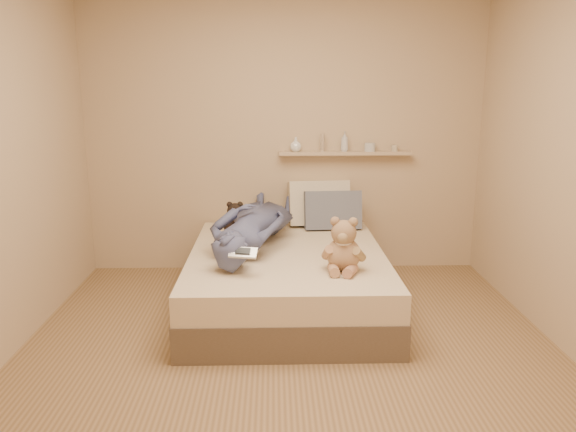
{
  "coord_description": "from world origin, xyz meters",
  "views": [
    {
      "loc": [
        -0.1,
        -3.22,
        1.73
      ],
      "look_at": [
        0.0,
        0.65,
        0.8
      ],
      "focal_mm": 35.0,
      "sensor_mm": 36.0,
      "label": 1
    }
  ],
  "objects_px": {
    "pillow_cream": "(319,204)",
    "person": "(253,224)",
    "bed": "(287,279)",
    "wall_shelf": "(345,153)",
    "dark_plush": "(235,222)",
    "teddy_bear": "(343,249)",
    "game_console": "(243,253)",
    "pillow_grey": "(333,210)"
  },
  "relations": [
    {
      "from": "pillow_cream",
      "to": "person",
      "type": "distance_m",
      "value": 0.88
    },
    {
      "from": "bed",
      "to": "wall_shelf",
      "type": "relative_size",
      "value": 1.58
    },
    {
      "from": "bed",
      "to": "dark_plush",
      "type": "xyz_separation_m",
      "value": [
        -0.43,
        0.43,
        0.36
      ]
    },
    {
      "from": "teddy_bear",
      "to": "dark_plush",
      "type": "relative_size",
      "value": 1.27
    },
    {
      "from": "teddy_bear",
      "to": "bed",
      "type": "bearing_deg",
      "value": 128.62
    },
    {
      "from": "game_console",
      "to": "pillow_grey",
      "type": "height_order",
      "value": "pillow_grey"
    },
    {
      "from": "game_console",
      "to": "person",
      "type": "relative_size",
      "value": 0.13
    },
    {
      "from": "dark_plush",
      "to": "bed",
      "type": "bearing_deg",
      "value": -45.49
    },
    {
      "from": "bed",
      "to": "pillow_grey",
      "type": "relative_size",
      "value": 3.8
    },
    {
      "from": "game_console",
      "to": "dark_plush",
      "type": "xyz_separation_m",
      "value": [
        -0.12,
        1.0,
        -0.04
      ]
    },
    {
      "from": "bed",
      "to": "game_console",
      "type": "bearing_deg",
      "value": -118.66
    },
    {
      "from": "game_console",
      "to": "person",
      "type": "height_order",
      "value": "person"
    },
    {
      "from": "wall_shelf",
      "to": "person",
      "type": "bearing_deg",
      "value": -137.75
    },
    {
      "from": "bed",
      "to": "wall_shelf",
      "type": "xyz_separation_m",
      "value": [
        0.55,
        0.91,
        0.88
      ]
    },
    {
      "from": "pillow_grey",
      "to": "person",
      "type": "xyz_separation_m",
      "value": [
        -0.69,
        -0.52,
        0.01
      ]
    },
    {
      "from": "teddy_bear",
      "to": "person",
      "type": "relative_size",
      "value": 0.26
    },
    {
      "from": "bed",
      "to": "teddy_bear",
      "type": "height_order",
      "value": "teddy_bear"
    },
    {
      "from": "dark_plush",
      "to": "pillow_cream",
      "type": "bearing_deg",
      "value": 28.29
    },
    {
      "from": "dark_plush",
      "to": "person",
      "type": "xyz_separation_m",
      "value": [
        0.16,
        -0.27,
        0.05
      ]
    },
    {
      "from": "teddy_bear",
      "to": "pillow_cream",
      "type": "bearing_deg",
      "value": 92.76
    },
    {
      "from": "pillow_cream",
      "to": "wall_shelf",
      "type": "xyz_separation_m",
      "value": [
        0.24,
        0.08,
        0.45
      ]
    },
    {
      "from": "bed",
      "to": "person",
      "type": "xyz_separation_m",
      "value": [
        -0.27,
        0.17,
        0.41
      ]
    },
    {
      "from": "game_console",
      "to": "dark_plush",
      "type": "relative_size",
      "value": 0.65
    },
    {
      "from": "teddy_bear",
      "to": "wall_shelf",
      "type": "xyz_separation_m",
      "value": [
        0.17,
        1.38,
        0.49
      ]
    },
    {
      "from": "person",
      "to": "dark_plush",
      "type": "bearing_deg",
      "value": -46.13
    },
    {
      "from": "bed",
      "to": "teddy_bear",
      "type": "distance_m",
      "value": 0.72
    },
    {
      "from": "pillow_cream",
      "to": "pillow_grey",
      "type": "bearing_deg",
      "value": -51.94
    },
    {
      "from": "person",
      "to": "wall_shelf",
      "type": "distance_m",
      "value": 1.2
    },
    {
      "from": "game_console",
      "to": "pillow_cream",
      "type": "height_order",
      "value": "pillow_cream"
    },
    {
      "from": "teddy_bear",
      "to": "pillow_grey",
      "type": "height_order",
      "value": "teddy_bear"
    },
    {
      "from": "dark_plush",
      "to": "wall_shelf",
      "type": "relative_size",
      "value": 0.26
    },
    {
      "from": "pillow_cream",
      "to": "wall_shelf",
      "type": "height_order",
      "value": "wall_shelf"
    },
    {
      "from": "game_console",
      "to": "dark_plush",
      "type": "distance_m",
      "value": 1.0
    },
    {
      "from": "teddy_bear",
      "to": "pillow_cream",
      "type": "xyz_separation_m",
      "value": [
        -0.06,
        1.3,
        0.04
      ]
    },
    {
      "from": "bed",
      "to": "pillow_grey",
      "type": "xyz_separation_m",
      "value": [
        0.42,
        0.69,
        0.4
      ]
    },
    {
      "from": "pillow_grey",
      "to": "person",
      "type": "bearing_deg",
      "value": -142.86
    },
    {
      "from": "game_console",
      "to": "pillow_grey",
      "type": "xyz_separation_m",
      "value": [
        0.73,
        1.25,
        0.0
      ]
    },
    {
      "from": "pillow_cream",
      "to": "wall_shelf",
      "type": "distance_m",
      "value": 0.51
    },
    {
      "from": "game_console",
      "to": "pillow_cream",
      "type": "xyz_separation_m",
      "value": [
        0.62,
        1.39,
        0.03
      ]
    },
    {
      "from": "game_console",
      "to": "wall_shelf",
      "type": "relative_size",
      "value": 0.17
    },
    {
      "from": "bed",
      "to": "teddy_bear",
      "type": "bearing_deg",
      "value": -51.38
    },
    {
      "from": "pillow_grey",
      "to": "pillow_cream",
      "type": "bearing_deg",
      "value": 128.06
    }
  ]
}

